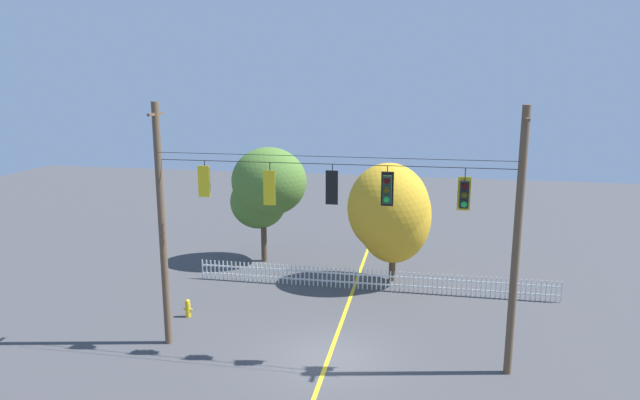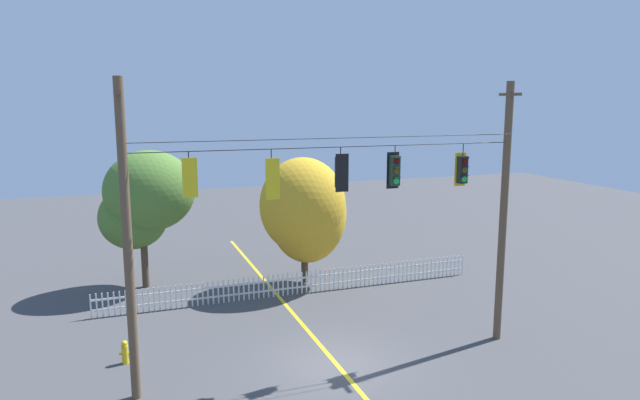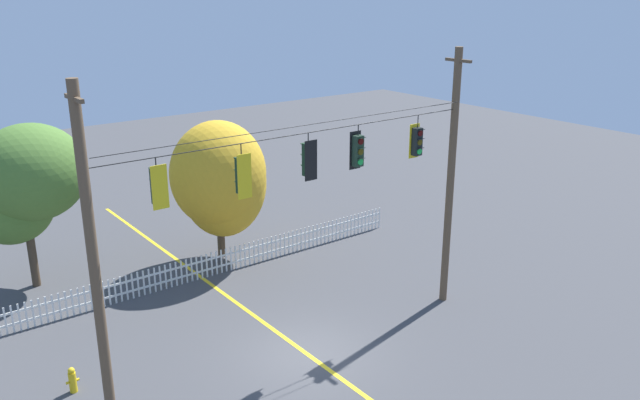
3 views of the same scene
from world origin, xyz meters
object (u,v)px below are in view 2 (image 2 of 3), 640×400
object	(u,v)px
traffic_signal_southbound_primary	(272,178)
fire_hydrant	(125,352)
traffic_signal_northbound_secondary	(394,171)
traffic_signal_eastbound_side	(189,177)
autumn_maple_mid	(305,209)
autumn_maple_near_fence	(144,199)
traffic_signal_northbound_primary	(462,170)
traffic_signal_westbound_side	(341,172)

from	to	relation	value
traffic_signal_southbound_primary	fire_hydrant	world-z (taller)	traffic_signal_southbound_primary
traffic_signal_southbound_primary	traffic_signal_northbound_secondary	bearing A→B (deg)	0.27
traffic_signal_eastbound_side	autumn_maple_mid	world-z (taller)	traffic_signal_eastbound_side
autumn_maple_near_fence	autumn_maple_mid	bearing A→B (deg)	-18.26
traffic_signal_northbound_primary	fire_hydrant	size ratio (longest dim) A/B	1.84
traffic_signal_northbound_secondary	autumn_maple_near_fence	world-z (taller)	traffic_signal_northbound_secondary
autumn_maple_near_fence	autumn_maple_mid	size ratio (longest dim) A/B	1.06
traffic_signal_northbound_primary	autumn_maple_mid	size ratio (longest dim) A/B	0.24
traffic_signal_westbound_side	traffic_signal_northbound_secondary	world-z (taller)	same
autumn_maple_near_fence	traffic_signal_northbound_primary	bearing A→B (deg)	-46.74
traffic_signal_northbound_secondary	traffic_signal_northbound_primary	size ratio (longest dim) A/B	0.97
autumn_maple_near_fence	autumn_maple_mid	distance (m)	7.43
traffic_signal_westbound_side	autumn_maple_near_fence	distance (m)	12.15
autumn_maple_mid	traffic_signal_northbound_primary	bearing A→B (deg)	-70.51
traffic_signal_southbound_primary	traffic_signal_westbound_side	bearing A→B (deg)	0.01
autumn_maple_near_fence	fire_hydrant	bearing A→B (deg)	-98.62
traffic_signal_eastbound_side	traffic_signal_northbound_primary	distance (m)	9.15
traffic_signal_westbound_side	traffic_signal_southbound_primary	bearing A→B (deg)	-179.99
traffic_signal_northbound_secondary	fire_hydrant	xyz separation A→B (m)	(-8.62, 2.47, -6.03)
traffic_signal_westbound_side	traffic_signal_northbound_primary	xyz separation A→B (m)	(4.47, 0.02, -0.10)
traffic_signal_southbound_primary	traffic_signal_westbound_side	distance (m)	2.24
traffic_signal_westbound_side	traffic_signal_northbound_primary	distance (m)	4.48
traffic_signal_eastbound_side	traffic_signal_westbound_side	world-z (taller)	same
traffic_signal_westbound_side	traffic_signal_northbound_primary	world-z (taller)	same
traffic_signal_southbound_primary	traffic_signal_northbound_primary	bearing A→B (deg)	0.16
traffic_signal_northbound_secondary	traffic_signal_northbound_primary	bearing A→B (deg)	-0.01
autumn_maple_mid	fire_hydrant	distance (m)	10.62
traffic_signal_westbound_side	traffic_signal_northbound_primary	bearing A→B (deg)	0.24
traffic_signal_southbound_primary	traffic_signal_westbound_side	size ratio (longest dim) A/B	1.08
autumn_maple_near_fence	autumn_maple_mid	xyz separation A→B (m)	(7.04, -2.32, -0.51)
traffic_signal_eastbound_side	traffic_signal_westbound_side	size ratio (longest dim) A/B	0.94
traffic_signal_westbound_side	traffic_signal_northbound_secondary	distance (m)	1.90
traffic_signal_westbound_side	fire_hydrant	bearing A→B (deg)	159.69
traffic_signal_southbound_primary	traffic_signal_westbound_side	world-z (taller)	same
autumn_maple_near_fence	fire_hydrant	xyz separation A→B (m)	(-1.23, -8.12, -3.80)
traffic_signal_northbound_primary	traffic_signal_eastbound_side	bearing A→B (deg)	-179.88
traffic_signal_eastbound_side	traffic_signal_northbound_primary	size ratio (longest dim) A/B	0.89
traffic_signal_eastbound_side	traffic_signal_northbound_secondary	bearing A→B (deg)	0.16
traffic_signal_northbound_secondary	autumn_maple_mid	bearing A→B (deg)	92.41
autumn_maple_near_fence	traffic_signal_westbound_side	bearing A→B (deg)	-62.63
traffic_signal_northbound_primary	traffic_signal_westbound_side	bearing A→B (deg)	-179.76
traffic_signal_northbound_primary	traffic_signal_northbound_secondary	bearing A→B (deg)	179.99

